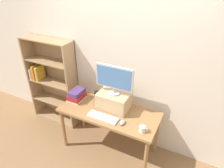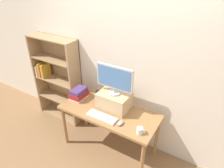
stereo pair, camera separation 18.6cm
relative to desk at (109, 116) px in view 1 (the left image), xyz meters
name	(u,v)px [view 1 (the left image)]	position (x,y,z in m)	size (l,w,h in m)	color
ground_plane	(109,148)	(0.00, 0.00, -0.65)	(12.00, 12.00, 0.00)	olive
back_wall	(122,63)	(0.00, 0.41, 0.65)	(7.00, 0.08, 2.60)	beige
desk	(109,116)	(0.00, 0.00, 0.00)	(1.41, 0.61, 0.73)	#9E7042
bookshelf_unit	(52,80)	(-1.25, 0.26, 0.14)	(0.89, 0.28, 1.53)	tan
riser_box	(114,100)	(0.02, 0.11, 0.21)	(0.44, 0.33, 0.24)	tan
computer_monitor	(114,79)	(0.02, 0.11, 0.56)	(0.54, 0.17, 0.41)	#B7B7BA
keyboard	(103,117)	(-0.01, -0.17, 0.10)	(0.43, 0.14, 0.02)	silver
computer_mouse	(122,123)	(0.28, -0.16, 0.10)	(0.06, 0.10, 0.04)	#99999E
book_stack	(77,95)	(-0.57, 0.04, 0.16)	(0.20, 0.26, 0.16)	silver
coffee_mug	(143,129)	(0.55, -0.18, 0.13)	(0.11, 0.08, 0.08)	white
desk_speaker	(97,97)	(-0.27, 0.13, 0.17)	(0.09, 0.09, 0.17)	black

